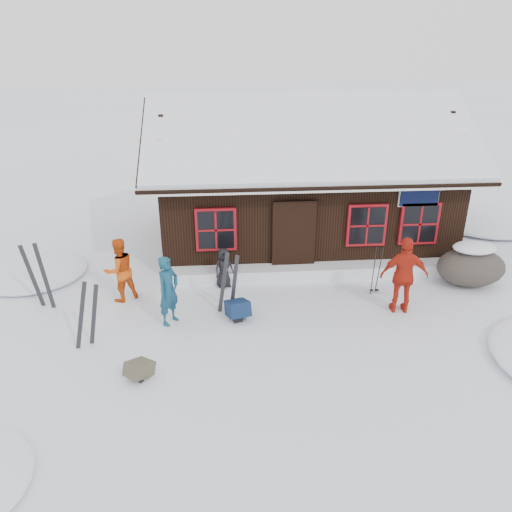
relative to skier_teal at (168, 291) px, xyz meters
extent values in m
plane|color=white|center=(2.16, -0.26, -0.80)|extent=(120.00, 120.00, 0.00)
cube|color=black|center=(3.66, 4.74, 0.45)|extent=(8.00, 5.00, 2.50)
cube|color=black|center=(3.66, 3.26, 2.55)|extent=(8.90, 3.14, 1.88)
cube|color=black|center=(3.66, 6.21, 2.55)|extent=(8.90, 3.14, 1.88)
cube|color=white|center=(3.66, 3.26, 2.69)|extent=(8.72, 3.07, 1.86)
cube|color=white|center=(3.66, 6.21, 2.69)|extent=(8.72, 3.07, 1.86)
cube|color=white|center=(3.66, 4.74, 3.42)|extent=(8.81, 0.22, 0.14)
cube|color=silver|center=(3.66, 1.79, 1.68)|extent=(8.90, 0.10, 0.20)
cube|color=black|center=(3.06, 2.19, 0.20)|extent=(1.00, 0.10, 2.00)
cube|color=black|center=(6.26, 2.16, 1.35)|extent=(1.00, 0.06, 0.60)
cube|color=maroon|center=(1.06, 2.18, 0.55)|extent=(1.04, 0.10, 1.14)
cube|color=black|center=(1.06, 2.14, 0.55)|extent=(0.90, 0.04, 1.00)
cube|color=maroon|center=(4.96, 2.18, 0.55)|extent=(1.04, 0.10, 1.14)
cube|color=black|center=(4.96, 2.14, 0.55)|extent=(0.90, 0.04, 1.00)
cube|color=maroon|center=(6.36, 2.18, 0.55)|extent=(1.04, 0.10, 1.14)
cube|color=black|center=(6.36, 2.14, 0.55)|extent=(0.90, 0.04, 1.00)
cube|color=white|center=(3.66, 1.99, -0.62)|extent=(7.60, 0.60, 0.35)
ellipsoid|color=white|center=(-3.84, 2.74, -0.80)|extent=(2.80, 2.80, 0.34)
ellipsoid|color=white|center=(10.16, 5.74, -0.80)|extent=(4.00, 4.00, 0.48)
imported|color=navy|center=(0.00, 0.00, 0.00)|extent=(0.65, 0.69, 1.59)
imported|color=#D74D0F|center=(-1.24, 1.16, -0.01)|extent=(0.97, 0.93, 1.57)
imported|color=red|center=(5.26, 0.08, 0.12)|extent=(1.12, 0.58, 1.82)
imported|color=black|center=(1.22, 1.63, -0.27)|extent=(0.62, 0.55, 1.06)
ellipsoid|color=#484039|center=(7.48, 1.29, -0.32)|extent=(1.72, 1.29, 0.94)
ellipsoid|color=white|center=(7.48, 1.29, 0.09)|extent=(1.08, 0.78, 0.24)
cube|color=black|center=(-1.68, -0.78, -0.09)|extent=(0.38, 0.19, 1.49)
cube|color=black|center=(-1.43, -0.77, -0.09)|extent=(0.39, 0.17, 1.49)
cube|color=black|center=(-3.17, 0.95, -0.02)|extent=(0.32, 0.13, 1.65)
cube|color=black|center=(-2.90, 0.94, -0.02)|extent=(0.31, 0.14, 1.65)
cube|color=black|center=(1.20, 0.40, -0.08)|extent=(0.31, 0.08, 1.53)
cube|color=black|center=(1.44, 0.32, -0.08)|extent=(0.25, 0.21, 1.53)
cylinder|color=black|center=(4.85, 0.98, -0.20)|extent=(0.09, 0.11, 1.27)
cylinder|color=black|center=(4.99, 0.98, -0.20)|extent=(0.09, 0.11, 1.27)
cube|color=#102347|center=(1.50, 0.07, -0.63)|extent=(0.60, 0.71, 0.33)
cube|color=#4A4735|center=(-0.43, -1.93, -0.66)|extent=(0.58, 0.61, 0.26)
camera|label=1|loc=(1.13, -9.67, 5.09)|focal=35.00mm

